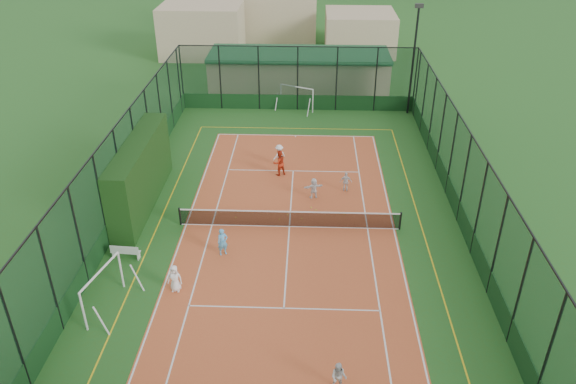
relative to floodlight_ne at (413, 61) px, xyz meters
name	(u,v)px	position (x,y,z in m)	size (l,w,h in m)	color
ground	(289,227)	(-8.60, -16.60, -4.12)	(300.00, 300.00, 0.00)	#2B5A1E
court_slab	(289,227)	(-8.60, -16.60, -4.12)	(11.17, 23.97, 0.01)	#BC4929
tennis_net	(289,218)	(-8.60, -16.60, -3.59)	(11.67, 0.12, 1.06)	black
perimeter_fence	(289,185)	(-8.60, -16.60, -1.62)	(18.12, 34.12, 5.00)	#11341F
floodlight_ne	(413,61)	(0.00, 0.00, 0.00)	(0.60, 0.26, 8.25)	black
clubhouse	(299,71)	(-8.60, 5.40, -2.55)	(15.20, 7.20, 3.15)	tan
hedge_left	(140,174)	(-16.90, -14.43, -2.25)	(1.28, 8.56, 3.74)	black
white_bench	(126,251)	(-16.40, -19.66, -3.73)	(1.42, 0.39, 0.80)	white
futsal_goal_near	(103,290)	(-16.24, -23.21, -3.17)	(0.86, 2.95, 1.90)	white
futsal_goal_far	(297,98)	(-8.67, 0.40, -3.20)	(2.88, 0.84, 1.86)	white
child_near_left	(175,278)	(-13.48, -21.98, -3.46)	(0.64, 0.42, 1.32)	white
child_near_mid	(223,242)	(-11.75, -19.16, -3.41)	(0.52, 0.34, 1.41)	#51AFE7
child_near_right	(339,377)	(-6.44, -27.26, -3.50)	(0.60, 0.47, 1.23)	silver
child_far_left	(279,155)	(-9.51, -9.38, -3.42)	(0.90, 0.52, 1.39)	white
child_far_right	(346,182)	(-5.45, -12.61, -3.52)	(0.70, 0.29, 1.20)	white
child_far_back	(314,188)	(-7.32, -13.47, -3.50)	(1.14, 0.36, 1.23)	white
coach	(279,163)	(-9.45, -10.71, -3.30)	(0.79, 0.62, 1.63)	red
tennis_balls	(297,214)	(-8.24, -15.40, -4.08)	(5.97, 1.34, 0.07)	#CCE033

